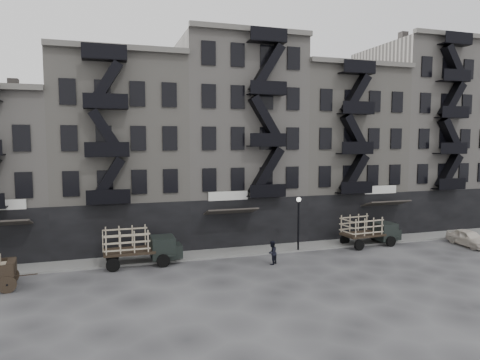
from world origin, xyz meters
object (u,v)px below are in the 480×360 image
object	(u,v)px
pedestrian_mid	(272,253)
stake_truck_west	(140,244)
car_east	(469,238)
stake_truck_east	(370,228)

from	to	relation	value
pedestrian_mid	stake_truck_west	bearing A→B (deg)	-56.81
car_east	pedestrian_mid	world-z (taller)	pedestrian_mid
stake_truck_west	pedestrian_mid	world-z (taller)	stake_truck_west
stake_truck_west	stake_truck_east	world-z (taller)	stake_truck_west
car_east	pedestrian_mid	bearing A→B (deg)	-175.72
car_east	pedestrian_mid	distance (m)	17.34
stake_truck_west	pedestrian_mid	xyz separation A→B (m)	(8.80, -2.57, -0.68)
pedestrian_mid	stake_truck_east	bearing A→B (deg)	154.40
stake_truck_west	car_east	bearing A→B (deg)	-5.98
pedestrian_mid	car_east	bearing A→B (deg)	139.45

